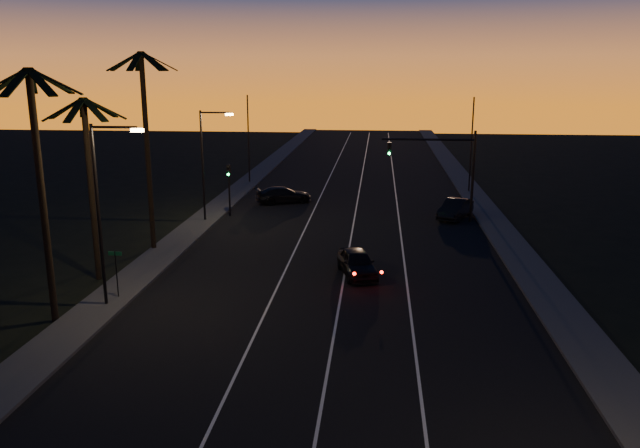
# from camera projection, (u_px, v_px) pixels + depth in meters

# --- Properties ---
(road) EXTENTS (20.00, 170.00, 0.01)m
(road) POSITION_uv_depth(u_px,v_px,m) (340.00, 255.00, 39.60)
(road) COLOR black
(road) RESTS_ON ground
(sidewalk_left) EXTENTS (2.40, 170.00, 0.16)m
(sidewalk_left) POSITION_uv_depth(u_px,v_px,m) (169.00, 249.00, 40.61)
(sidewalk_left) COLOR #3D3D3A
(sidewalk_left) RESTS_ON ground
(sidewalk_right) EXTENTS (2.40, 170.00, 0.16)m
(sidewalk_right) POSITION_uv_depth(u_px,v_px,m) (521.00, 258.00, 38.57)
(sidewalk_right) COLOR #3D3D3A
(sidewalk_right) RESTS_ON ground
(lane_stripe_left) EXTENTS (0.12, 160.00, 0.01)m
(lane_stripe_left) POSITION_uv_depth(u_px,v_px,m) (293.00, 253.00, 39.87)
(lane_stripe_left) COLOR silver
(lane_stripe_left) RESTS_ON road
(lane_stripe_mid) EXTENTS (0.12, 160.00, 0.01)m
(lane_stripe_mid) POSITION_uv_depth(u_px,v_px,m) (348.00, 255.00, 39.55)
(lane_stripe_mid) COLOR silver
(lane_stripe_mid) RESTS_ON road
(lane_stripe_right) EXTENTS (0.12, 160.00, 0.01)m
(lane_stripe_right) POSITION_uv_depth(u_px,v_px,m) (403.00, 256.00, 39.24)
(lane_stripe_right) COLOR silver
(lane_stripe_right) RESTS_ON road
(palm_near) EXTENTS (4.25, 4.16, 11.53)m
(palm_near) POSITION_uv_depth(u_px,v_px,m) (39.00, 171.00, 27.46)
(palm_near) COLOR black
(palm_near) RESTS_ON ground
(palm_mid) EXTENTS (4.25, 4.16, 10.03)m
(palm_mid) POSITION_uv_depth(u_px,v_px,m) (89.00, 169.00, 33.51)
(palm_mid) COLOR black
(palm_mid) RESTS_ON ground
(palm_far) EXTENTS (4.25, 4.16, 12.53)m
(palm_far) POSITION_uv_depth(u_px,v_px,m) (146.00, 133.00, 38.89)
(palm_far) COLOR black
(palm_far) RESTS_ON ground
(streetlight_left_near) EXTENTS (2.55, 0.26, 9.00)m
(streetlight_left_near) POSITION_uv_depth(u_px,v_px,m) (104.00, 202.00, 29.64)
(streetlight_left_near) COLOR black
(streetlight_left_near) RESTS_ON ground
(streetlight_left_far) EXTENTS (2.55, 0.26, 8.50)m
(streetlight_left_far) POSITION_uv_depth(u_px,v_px,m) (206.00, 157.00, 47.10)
(streetlight_left_far) COLOR black
(streetlight_left_far) RESTS_ON ground
(street_sign) EXTENTS (0.70, 0.06, 2.60)m
(street_sign) POSITION_uv_depth(u_px,v_px,m) (116.00, 269.00, 31.49)
(street_sign) COLOR black
(street_sign) RESTS_ON ground
(signal_mast) EXTENTS (7.10, 0.41, 7.00)m
(signal_mast) POSITION_uv_depth(u_px,v_px,m) (442.00, 160.00, 47.47)
(signal_mast) COLOR black
(signal_mast) RESTS_ON ground
(signal_post) EXTENTS (0.28, 0.37, 4.20)m
(signal_post) POSITION_uv_depth(u_px,v_px,m) (229.00, 181.00, 49.43)
(signal_post) COLOR black
(signal_post) RESTS_ON ground
(far_pole_left) EXTENTS (0.14, 0.14, 9.00)m
(far_pole_left) POSITION_uv_depth(u_px,v_px,m) (248.00, 140.00, 63.69)
(far_pole_left) COLOR black
(far_pole_left) RESTS_ON ground
(far_pole_right) EXTENTS (0.14, 0.14, 9.00)m
(far_pole_right) POSITION_uv_depth(u_px,v_px,m) (471.00, 146.00, 58.79)
(far_pole_right) COLOR black
(far_pole_right) RESTS_ON ground
(lead_car) EXTENTS (2.88, 5.12, 1.48)m
(lead_car) POSITION_uv_depth(u_px,v_px,m) (357.00, 263.00, 35.47)
(lead_car) COLOR black
(lead_car) RESTS_ON road
(right_car) EXTENTS (3.37, 4.86, 1.52)m
(right_car) POSITION_uv_depth(u_px,v_px,m) (455.00, 209.00, 49.20)
(right_car) COLOR black
(right_car) RESTS_ON road
(cross_car) EXTENTS (5.30, 3.80, 1.42)m
(cross_car) POSITION_uv_depth(u_px,v_px,m) (283.00, 195.00, 54.97)
(cross_car) COLOR black
(cross_car) RESTS_ON road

